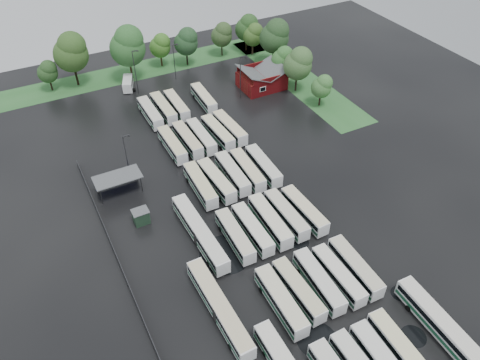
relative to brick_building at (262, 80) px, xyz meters
name	(u,v)px	position (x,y,z in m)	size (l,w,h in m)	color
ground	(264,238)	(-24.00, -42.77, -1.87)	(160.00, 160.00, 0.00)	black
brick_building	(262,80)	(0.00, 0.00, 0.00)	(10.07, 8.60, 5.39)	maroon
wash_shed	(117,178)	(-41.20, -20.74, 1.12)	(8.20, 4.20, 3.58)	#2D2D30
utility_hut	(141,216)	(-40.20, -30.17, -0.55)	(2.70, 2.20, 2.62)	#182F1E
grass_strip_north	(144,69)	(-22.00, 22.03, -1.86)	(80.00, 10.00, 0.01)	#2B632C
grass_strip_east	(296,78)	(10.00, 0.03, -1.86)	(10.00, 50.00, 0.01)	#2B632C
west_fence	(114,251)	(-46.20, -34.77, -1.27)	(0.10, 50.00, 1.20)	#2D2D30
bus_r0c3	(400,350)	(-18.98, -68.47, -0.20)	(2.75, 10.96, 3.03)	white
bus_r1c0	(281,301)	(-28.52, -55.29, -0.14)	(2.71, 11.33, 3.14)	white
bus_r1c1	(298,290)	(-25.38, -54.87, -0.22)	(2.43, 10.76, 2.99)	white
bus_r1c2	(319,281)	(-21.94, -54.93, -0.19)	(2.85, 11.02, 3.04)	white
bus_r1c3	(338,275)	(-18.83, -55.37, -0.23)	(2.34, 10.67, 2.97)	white
bus_r1c4	(355,267)	(-15.72, -55.30, -0.19)	(2.69, 11.01, 3.05)	white
bus_r2c0	(235,236)	(-28.53, -41.50, -0.23)	(2.64, 10.73, 2.97)	white
bus_r2c1	(252,229)	(-25.40, -41.54, -0.23)	(2.41, 10.71, 2.97)	white
bus_r2c2	(270,221)	(-22.04, -41.33, -0.14)	(2.78, 11.37, 3.14)	white
bus_r2c3	(286,215)	(-18.88, -41.26, -0.19)	(2.33, 10.93, 3.04)	white
bus_r2c4	(304,210)	(-15.68, -41.80, -0.21)	(2.62, 10.89, 3.01)	white
bus_r3c0	(200,185)	(-28.42, -27.87, -0.17)	(2.73, 11.15, 3.08)	white
bus_r3c1	(216,181)	(-25.37, -28.09, -0.18)	(2.82, 11.13, 3.07)	white
bus_r3c2	(232,173)	(-21.92, -27.63, -0.19)	(2.67, 11.04, 3.05)	white
bus_r3c3	(248,170)	(-19.00, -28.03, -0.20)	(2.75, 10.98, 3.03)	white
bus_r3c4	(263,166)	(-15.79, -28.28, -0.21)	(2.69, 10.92, 3.02)	white
bus_r4c0	(172,145)	(-28.39, -14.20, -0.21)	(2.31, 10.79, 3.00)	white
bus_r4c1	(188,140)	(-25.05, -14.03, -0.21)	(2.41, 10.87, 3.02)	white
bus_r4c2	(201,137)	(-22.17, -14.28, -0.23)	(2.39, 10.73, 2.98)	white
bus_r4c3	(218,133)	(-18.61, -14.58, -0.20)	(2.69, 10.94, 3.03)	white
bus_r4c4	(230,128)	(-15.71, -14.19, -0.19)	(2.81, 11.07, 3.06)	white
bus_r5c0	(150,113)	(-28.32, -1.10, -0.20)	(2.37, 10.92, 3.04)	white
bus_r5c1	(164,108)	(-25.12, -0.65, -0.18)	(2.40, 11.00, 3.06)	white
bus_r5c2	(177,105)	(-22.06, -0.75, -0.23)	(2.43, 10.73, 2.98)	white
bus_r5c4	(204,98)	(-15.52, -0.79, -0.22)	(2.74, 10.81, 2.98)	white
artic_bus_west_b	(200,233)	(-33.22, -38.39, -0.14)	(2.68, 16.84, 3.12)	white
artic_bus_west_c	(219,307)	(-36.48, -52.26, -0.17)	(2.57, 16.51, 3.06)	white
artic_bus_east	(446,331)	(-11.93, -69.22, -0.15)	(2.84, 16.77, 3.10)	white
minibus	(128,83)	(-28.53, 14.34, -0.48)	(3.98, 6.10, 2.50)	white
tree_north_0	(48,71)	(-44.77, 21.89, 3.07)	(4.63, 4.63, 7.67)	black
tree_north_1	(71,52)	(-38.61, 21.66, 6.71)	(8.05, 8.05, 13.33)	black
tree_north_2	(128,45)	(-26.17, 17.92, 7.08)	(8.39, 8.39, 13.90)	#322314
tree_north_3	(161,45)	(-17.12, 21.60, 3.74)	(5.27, 5.27, 8.73)	#342413
tree_north_4	(187,41)	(-11.02, 19.09, 4.56)	(6.03, 6.03, 9.99)	black
tree_north_5	(222,34)	(-0.66, 19.89, 3.99)	(5.50, 5.50, 9.11)	#2C2318
tree_north_6	(247,27)	(6.64, 19.61, 4.59)	(6.06, 6.06, 10.04)	black
tree_east_0	(322,86)	(7.72, -13.35, 3.00)	(4.58, 4.57, 7.58)	black
tree_east_1	(299,63)	(6.59, -5.25, 5.20)	(6.63, 6.63, 10.98)	black
tree_east_2	(283,58)	(6.49, 1.30, 3.64)	(5.17, 5.17, 8.56)	black
tree_east_3	(275,36)	(8.67, 8.73, 6.00)	(7.38, 7.38, 12.23)	black
tree_east_4	(254,34)	(6.91, 16.60, 3.71)	(5.23, 5.23, 8.66)	#39291C
lamp_post_ne	(241,75)	(-6.78, -2.21, 4.13)	(1.59, 0.31, 10.33)	#2D2D30
lamp_post_nw	(127,154)	(-38.22, -18.03, 3.54)	(1.43, 0.28, 9.31)	#2D2D30
lamp_post_back_w	(135,69)	(-26.99, 11.21, 4.25)	(1.62, 0.32, 10.53)	#2D2D30
lamp_post_back_e	(175,60)	(-16.70, 13.17, 3.41)	(1.40, 0.27, 9.09)	#2D2D30
puddle_0	(317,340)	(-26.76, -61.72, -1.86)	(5.50, 5.50, 0.01)	black
puddle_1	(413,336)	(-15.12, -67.27, -1.86)	(3.46, 3.46, 0.01)	black
puddle_2	(225,254)	(-30.96, -42.94, -1.86)	(8.22, 8.22, 0.01)	black
puddle_3	(300,243)	(-19.30, -46.30, -1.86)	(2.92, 2.92, 0.01)	black
puddle_4	(400,293)	(-11.88, -61.23, -1.86)	(2.80, 2.80, 0.01)	black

